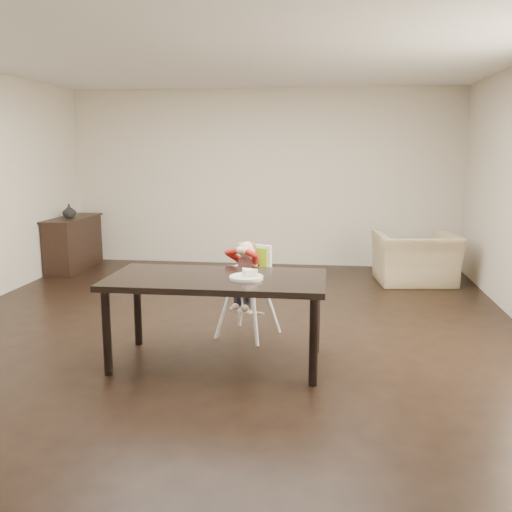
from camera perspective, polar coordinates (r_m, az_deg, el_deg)
The scene contains 8 objects.
ground at distance 5.71m, azimuth -3.40°, elevation -7.65°, with size 7.00×7.00×0.00m, color black.
room_walls at distance 5.42m, azimuth -3.62°, elevation 11.32°, with size 6.02×7.02×2.71m.
dining_table at distance 4.75m, azimuth -3.96°, elevation -3.02°, with size 1.80×0.90×0.75m.
high_chair at distance 5.46m, azimuth -0.71°, elevation -1.33°, with size 0.50×0.50×0.93m.
plate at distance 4.63m, azimuth -0.91°, elevation -1.98°, with size 0.36×0.36×0.08m.
armchair at distance 7.94m, azimuth 15.77°, elevation 0.59°, with size 1.05×0.68×0.92m, color tan.
sideboard at distance 8.99m, azimuth -17.79°, elevation 1.22°, with size 0.44×1.26×0.79m.
vase at distance 8.85m, azimuth -18.18°, elevation 4.27°, with size 0.20×0.21×0.20m, color #99999E.
Camera 1 is at (1.03, -5.32, 1.79)m, focal length 40.00 mm.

